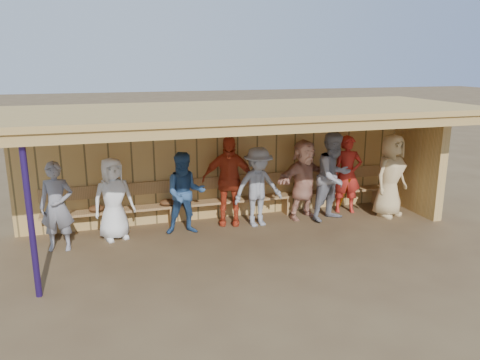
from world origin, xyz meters
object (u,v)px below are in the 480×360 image
Objects in this scene: player_g at (347,174)px; player_d at (228,181)px; bench at (230,195)px; player_f at (304,179)px; player_c at (185,193)px; player_b at (113,199)px; player_a at (57,207)px; player_e at (258,187)px; player_h at (390,176)px; player_extra at (334,177)px.

player_d is at bearing -161.81° from player_g.
player_f is at bearing -14.43° from bench.
player_b is at bearing -178.54° from player_c.
player_d is at bearing 22.14° from player_c.
player_d reaches higher than player_b.
player_d is (0.95, 0.28, 0.11)m from player_c.
player_f is at bearing -15.33° from player_b.
player_a is 0.98× the size of player_e.
player_e is at bearing -154.61° from player_g.
player_c is 1.50m from player_e.
player_f is (4.95, 0.35, 0.05)m from player_a.
player_h is (1.86, -0.43, 0.05)m from player_f.
player_f reaches higher than player_a.
player_e reaches higher than player_c.
player_e is at bearing 13.16° from player_a.
player_g reaches higher than bench.
player_h is (6.81, -0.07, 0.10)m from player_a.
player_f is (2.61, 0.19, 0.05)m from player_c.
player_a is at bearing 161.81° from player_extra.
player_d is 1.66m from player_f.
player_f is at bearing 132.49° from player_extra.
player_extra reaches higher than bench.
player_e is 0.95× the size of player_g.
player_e is at bearing 5.87° from player_c.
player_h is (3.51, -0.52, -0.02)m from player_d.
player_d is 2.75m from player_g.
player_d is 1.08× the size of player_f.
player_extra is (0.55, -0.30, 0.09)m from player_f.
player_f is 1.91m from player_h.
player_h is at bearing -29.52° from player_f.
player_b is 4.52m from player_extra.
player_a is 1.02× the size of player_b.
player_b is 1.36m from player_c.
player_b is 0.21× the size of bench.
player_c reaches higher than player_a.
player_f is 0.90× the size of player_extra.
player_c is at bearing -145.95° from player_d.
player_extra is at bearing 3.74° from player_c.
player_h is 1.32m from player_extra.
player_g is at bearing -0.65° from player_e.
player_h is at bearing -12.50° from player_e.
player_a is 0.94× the size of player_g.
player_a is at bearing -157.59° from player_g.
player_h is 3.52m from bench.
player_h is (5.82, -0.34, 0.11)m from player_b.
bench is (1.06, 0.59, -0.29)m from player_c.
player_c is 3.16m from player_extra.
bench is at bearing -168.40° from player_g.
player_h reaches higher than player_b.
player_h reaches higher than player_a.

